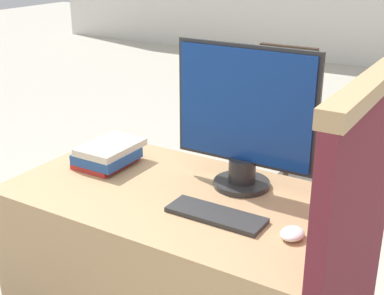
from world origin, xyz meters
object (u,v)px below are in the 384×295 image
at_px(keyboard, 216,215).
at_px(monitor, 244,119).
at_px(mouse, 292,234).
at_px(book_stack, 108,154).
at_px(far_chair, 279,101).

bearing_deg(keyboard, monitor, 97.63).
relative_size(keyboard, mouse, 3.73).
height_order(monitor, book_stack, monitor).
distance_m(monitor, far_chair, 2.10).
bearing_deg(monitor, book_stack, -169.39).
bearing_deg(keyboard, far_chair, 107.34).
relative_size(mouse, book_stack, 0.35).
bearing_deg(monitor, mouse, -40.54).
relative_size(keyboard, book_stack, 1.29).
height_order(mouse, far_chair, far_chair).
bearing_deg(far_chair, book_stack, -27.87).
xyz_separation_m(book_stack, far_chair, (-0.11, 2.03, -0.30)).
height_order(book_stack, far_chair, far_chair).
bearing_deg(book_stack, monitor, 10.61).
distance_m(monitor, keyboard, 0.36).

